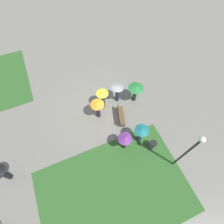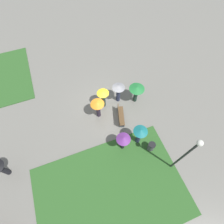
# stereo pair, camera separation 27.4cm
# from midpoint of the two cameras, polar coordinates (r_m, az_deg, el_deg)

# --- Properties ---
(ground_plane) EXTENTS (90.00, 90.00, 0.00)m
(ground_plane) POSITION_cam_midpoint_polar(r_m,az_deg,el_deg) (14.31, -3.32, 1.41)
(ground_plane) COLOR slate
(lawn_patch_near) EXTENTS (6.30, 9.33, 0.06)m
(lawn_patch_near) POSITION_cam_midpoint_polar(r_m,az_deg,el_deg) (12.22, -0.03, -24.45)
(lawn_patch_near) COLOR #2D5B26
(lawn_patch_near) RESTS_ON ground_plane
(park_bench) EXTENTS (1.71, 0.89, 0.90)m
(park_bench) POSITION_cam_midpoint_polar(r_m,az_deg,el_deg) (13.41, 2.15, -1.06)
(park_bench) COLOR brown
(park_bench) RESTS_ON ground_plane
(lamp_post) EXTENTS (0.32, 0.32, 4.76)m
(lamp_post) POSITION_cam_midpoint_polar(r_m,az_deg,el_deg) (10.42, 23.23, -11.41)
(lamp_post) COLOR #2D2D30
(lamp_post) RESTS_ON ground_plane
(trash_bin) EXTENTS (0.51, 0.51, 0.81)m
(trash_bin) POSITION_cam_midpoint_polar(r_m,az_deg,el_deg) (12.78, 12.44, -10.49)
(trash_bin) COLOR #4C4C51
(trash_bin) RESTS_ON ground_plane
(crowd_person_grey) EXTENTS (0.98, 0.98, 1.91)m
(crowd_person_grey) POSITION_cam_midpoint_polar(r_m,az_deg,el_deg) (13.61, 1.26, 7.28)
(crowd_person_grey) COLOR #282D47
(crowd_person_grey) RESTS_ON ground_plane
(crowd_person_green) EXTENTS (1.19, 1.19, 1.76)m
(crowd_person_green) POSITION_cam_midpoint_polar(r_m,az_deg,el_deg) (13.75, 7.15, 7.25)
(crowd_person_green) COLOR #1E3328
(crowd_person_green) RESTS_ON ground_plane
(crowd_person_yellow) EXTENTS (0.91, 0.91, 1.85)m
(crowd_person_yellow) POSITION_cam_midpoint_polar(r_m,az_deg,el_deg) (13.40, -3.70, 5.01)
(crowd_person_yellow) COLOR #1E3328
(crowd_person_yellow) RESTS_ON ground_plane
(crowd_person_purple) EXTENTS (0.94, 0.94, 1.84)m
(crowd_person_purple) POSITION_cam_midpoint_polar(r_m,az_deg,el_deg) (11.59, 3.53, -9.01)
(crowd_person_purple) COLOR black
(crowd_person_purple) RESTS_ON ground_plane
(crowd_person_orange) EXTENTS (1.01, 1.01, 1.85)m
(crowd_person_orange) POSITION_cam_midpoint_polar(r_m,az_deg,el_deg) (12.84, -5.33, 1.69)
(crowd_person_orange) COLOR #2D2333
(crowd_person_orange) RESTS_ON ground_plane
(crowd_person_teal) EXTENTS (0.95, 0.95, 1.96)m
(crowd_person_teal) POSITION_cam_midpoint_polar(r_m,az_deg,el_deg) (11.93, 8.75, -6.74)
(crowd_person_teal) COLOR #282D47
(crowd_person_teal) RESTS_ON ground_plane
(lone_walker_near_lawn) EXTENTS (0.97, 0.97, 1.78)m
(lone_walker_near_lawn) POSITION_cam_midpoint_polar(r_m,az_deg,el_deg) (13.07, -33.19, -16.34)
(lone_walker_near_lawn) COLOR black
(lone_walker_near_lawn) RESTS_ON ground_plane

